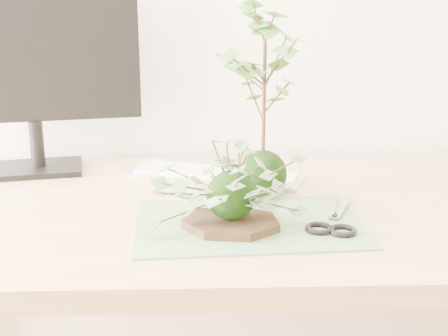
{
  "coord_description": "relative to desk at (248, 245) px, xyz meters",
  "views": [
    {
      "loc": [
        -0.04,
        0.09,
        1.15
      ],
      "look_at": [
        0.0,
        1.14,
        0.84
      ],
      "focal_mm": 50.0,
      "sensor_mm": 36.0,
      "label": 1
    }
  ],
  "objects": [
    {
      "name": "scissors",
      "position": [
        0.15,
        -0.13,
        0.1
      ],
      "size": [
        0.1,
        0.21,
        0.01
      ],
      "rotation": [
        0.0,
        0.0,
        -0.3
      ],
      "color": "gray",
      "rests_on": "cutting_mat"
    },
    {
      "name": "maple_kokedama",
      "position": [
        0.03,
        0.04,
        0.37
      ],
      "size": [
        0.29,
        0.29,
        0.4
      ],
      "rotation": [
        0.0,
        0.0,
        -0.43
      ],
      "color": "black",
      "rests_on": "desk"
    },
    {
      "name": "desk",
      "position": [
        0.0,
        0.0,
        0.0
      ],
      "size": [
        1.6,
        0.7,
        0.74
      ],
      "color": "tan",
      "rests_on": "ground_plane"
    },
    {
      "name": "ivy_kokedama",
      "position": [
        -0.04,
        -0.13,
        0.19
      ],
      "size": [
        0.26,
        0.26,
        0.17
      ],
      "rotation": [
        0.0,
        0.0,
        -0.07
      ],
      "color": "black",
      "rests_on": "stone_dish"
    },
    {
      "name": "cutting_mat",
      "position": [
        -0.01,
        -0.11,
        0.09
      ],
      "size": [
        0.42,
        0.29,
        0.0
      ],
      "primitive_type": "cube",
      "rotation": [
        0.0,
        0.0,
        0.06
      ],
      "color": "#558154",
      "rests_on": "desk"
    },
    {
      "name": "monitor",
      "position": [
        -0.46,
        0.24,
        0.33
      ],
      "size": [
        0.47,
        0.17,
        0.42
      ],
      "rotation": [
        0.0,
        0.0,
        0.19
      ],
      "color": "black",
      "rests_on": "desk"
    },
    {
      "name": "stone_dish",
      "position": [
        -0.04,
        -0.13,
        0.1
      ],
      "size": [
        0.2,
        0.2,
        0.01
      ],
      "primitive_type": "cylinder",
      "rotation": [
        0.0,
        0.0,
        -0.15
      ],
      "color": "black",
      "rests_on": "cutting_mat"
    },
    {
      "name": "keyboard",
      "position": [
        -0.06,
        0.18,
        0.09
      ],
      "size": [
        0.4,
        0.23,
        0.01
      ],
      "rotation": [
        0.0,
        0.0,
        -0.34
      ],
      "color": "silver",
      "rests_on": "desk"
    }
  ]
}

